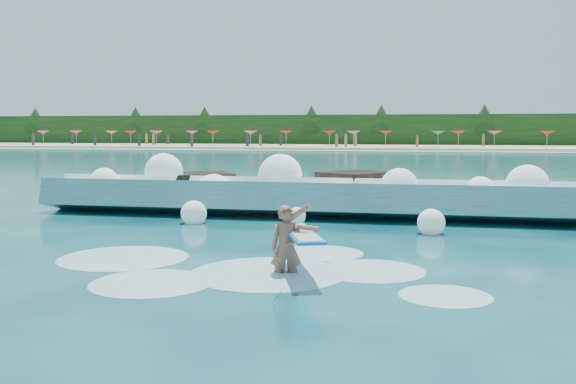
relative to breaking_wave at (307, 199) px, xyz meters
name	(u,v)px	position (x,y,z in m)	size (l,w,h in m)	color
ground	(203,253)	(-1.11, -6.71, -0.52)	(200.00, 200.00, 0.00)	#072C3D
beach	(391,147)	(-1.11, 71.29, -0.32)	(140.00, 20.00, 0.40)	tan
wet_band	(386,151)	(-1.11, 60.29, -0.48)	(140.00, 5.00, 0.08)	silver
treeline	(394,131)	(-1.11, 81.29, 1.98)	(140.00, 4.00, 5.00)	black
breaking_wave	(307,199)	(0.00, 0.00, 0.00)	(17.27, 2.72, 1.49)	teal
rock_cluster	(265,195)	(-1.67, 1.07, -0.03)	(8.70, 3.38, 1.54)	black
surfer_with_board	(290,245)	(1.25, -8.55, 0.08)	(1.25, 2.83, 1.61)	#8F5643
wave_spray	(301,185)	(-0.16, -0.14, 0.45)	(14.55, 4.61, 2.03)	white
surf_foam	(237,269)	(0.09, -8.15, -0.52)	(8.82, 5.46, 0.15)	silver
beach_umbrellas	(391,133)	(-1.24, 73.28, 1.73)	(113.91, 6.53, 0.50)	#ED4578
beachgoers	(330,141)	(-9.42, 68.79, 0.61)	(106.60, 12.14, 1.92)	#3F332D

